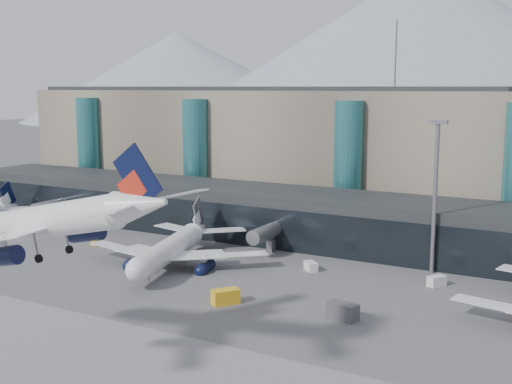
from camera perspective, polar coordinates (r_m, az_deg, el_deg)
ground at (r=84.87m, az=-13.82°, el=-12.31°), size 900.00×900.00×0.00m
runway_strip at (r=75.49m, az=-21.80°, el=-15.53°), size 400.00×40.00×0.04m
runway_markings at (r=75.47m, az=-21.80°, el=-15.51°), size 128.00×1.00×0.02m
concourse at (r=130.01m, az=3.49°, el=-2.19°), size 170.00×27.00×10.00m
terminal_main at (r=168.18m, az=0.51°, el=4.06°), size 130.00×30.00×31.00m
teal_towers at (r=149.60m, az=0.99°, el=2.85°), size 116.40×19.40×46.00m
lightmast_mid at (r=109.56m, az=15.65°, el=0.33°), size 3.00×1.20×25.60m
hero_jet at (r=70.48m, az=-16.93°, el=-1.75°), size 30.75×31.89×10.27m
jet_parked_mid at (r=114.39m, az=-7.14°, el=-4.20°), size 34.07×35.28×11.33m
veh_b at (r=131.07m, az=-13.91°, el=-4.28°), size 1.68×2.49×1.36m
veh_c at (r=88.37m, az=7.72°, el=-10.45°), size 4.42×2.91×2.27m
veh_d at (r=105.35m, az=15.77°, el=-7.62°), size 2.86×3.26×1.65m
veh_g at (r=110.00m, az=4.89°, el=-6.60°), size 3.03×2.96×1.56m
veh_h at (r=93.59m, az=-2.73°, el=-9.27°), size 3.96×4.32×2.14m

